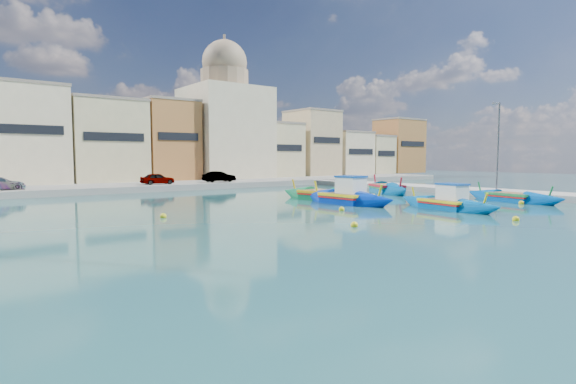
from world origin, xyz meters
name	(u,v)px	position (x,y,z in m)	size (l,w,h in m)	color
ground	(435,221)	(0.00, 0.00, 0.00)	(160.00, 160.00, 0.00)	#164341
east_quay	(576,198)	(18.00, 0.00, 0.25)	(4.00, 70.00, 0.50)	gray
north_quay	(181,185)	(0.00, 32.00, 0.30)	(80.00, 8.00, 0.60)	gray
north_townhouses	(205,145)	(6.68, 39.36, 5.00)	(83.20, 7.87, 10.19)	#CCBF8D
church_block	(225,120)	(10.00, 40.00, 8.41)	(10.00, 10.00, 19.10)	beige
quay_street_lamp	(498,146)	(17.44, 6.00, 4.34)	(1.18, 0.16, 8.00)	#595B60
parked_cars	(127,180)	(-6.28, 30.50, 1.17)	(24.47, 1.74, 1.19)	#4C1919
luzzu_turquoise_cabin	(447,204)	(5.31, 2.81, 0.31)	(2.91, 8.29, 2.61)	#0057A0
luzzu_blue_cabin	(346,198)	(2.65, 9.26, 0.38)	(2.50, 8.83, 3.10)	#0029AB
luzzu_cyan_mid	(387,190)	(12.89, 14.23, 0.29)	(6.52, 9.35, 2.80)	#00569C
luzzu_green	(322,196)	(3.26, 12.61, 0.28)	(3.57, 8.53, 2.61)	#0A6E41
luzzu_blue_south	(512,198)	(13.63, 2.72, 0.25)	(3.20, 8.44, 2.38)	#004FA8
mooring_buoys	(364,205)	(2.56, 7.41, 0.08)	(23.54, 23.03, 0.36)	yellow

